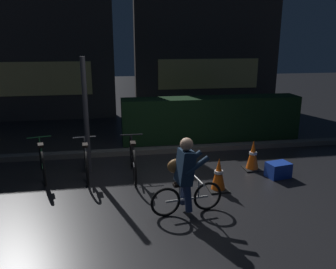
{
  "coord_description": "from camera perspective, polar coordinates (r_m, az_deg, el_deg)",
  "views": [
    {
      "loc": [
        -0.85,
        -5.69,
        2.68
      ],
      "look_at": [
        0.2,
        0.6,
        0.9
      ],
      "focal_mm": 36.93,
      "sensor_mm": 36.0,
      "label": 1
    }
  ],
  "objects": [
    {
      "name": "ground_plane",
      "position": [
        6.34,
        -0.9,
        -9.39
      ],
      "size": [
        40.0,
        40.0,
        0.0
      ],
      "primitive_type": "plane",
      "color": "black"
    },
    {
      "name": "cyclist",
      "position": [
        5.38,
        2.84,
        -6.82
      ],
      "size": [
        1.18,
        0.5,
        1.25
      ],
      "rotation": [
        0.0,
        0.0,
        0.14
      ],
      "color": "black",
      "rests_on": "ground"
    },
    {
      "name": "blue_crate",
      "position": [
        7.26,
        17.74,
        -5.58
      ],
      "size": [
        0.49,
        0.4,
        0.3
      ],
      "primitive_type": "cube",
      "rotation": [
        0.0,
        0.0,
        0.19
      ],
      "color": "#193DB7",
      "rests_on": "ground"
    },
    {
      "name": "street_post",
      "position": [
        7.07,
        -13.37,
        2.88
      ],
      "size": [
        0.1,
        0.1,
        2.35
      ],
      "primitive_type": "cylinder",
      "color": "#2D2D33",
      "rests_on": "ground"
    },
    {
      "name": "parked_bike_center_right",
      "position": [
        6.98,
        -5.82,
        -3.93
      ],
      "size": [
        0.46,
        1.7,
        0.78
      ],
      "rotation": [
        0.0,
        0.0,
        1.57
      ],
      "color": "black",
      "rests_on": "ground"
    },
    {
      "name": "parked_bike_center_left",
      "position": [
        7.13,
        -13.39,
        -4.02
      ],
      "size": [
        0.46,
        1.61,
        0.74
      ],
      "rotation": [
        0.0,
        0.0,
        1.67
      ],
      "color": "black",
      "rests_on": "ground"
    },
    {
      "name": "traffic_cone_near",
      "position": [
        6.35,
        8.35,
        -6.59
      ],
      "size": [
        0.36,
        0.36,
        0.62
      ],
      "color": "black",
      "rests_on": "ground"
    },
    {
      "name": "traffic_cone_far",
      "position": [
        7.46,
        13.84,
        -3.41
      ],
      "size": [
        0.36,
        0.36,
        0.64
      ],
      "color": "black",
      "rests_on": "ground"
    },
    {
      "name": "hedge_row",
      "position": [
        9.41,
        7.13,
        2.61
      ],
      "size": [
        4.8,
        0.7,
        1.17
      ],
      "primitive_type": "cube",
      "color": "black",
      "rests_on": "ground"
    },
    {
      "name": "sidewalk_curb",
      "position": [
        8.35,
        -3.16,
        -2.7
      ],
      "size": [
        12.0,
        0.24,
        0.12
      ],
      "primitive_type": "cube",
      "color": "#56544F",
      "rests_on": "ground"
    },
    {
      "name": "storefront_right",
      "position": [
        13.4,
        6.57,
        14.2
      ],
      "size": [
        5.47,
        0.54,
        4.78
      ],
      "color": "#383330",
      "rests_on": "ground"
    },
    {
      "name": "storefront_left",
      "position": [
        12.42,
        -21.27,
        13.59
      ],
      "size": [
        5.13,
        0.54,
        4.96
      ],
      "color": "#383330",
      "rests_on": "ground"
    },
    {
      "name": "parked_bike_left_mid",
      "position": [
        7.33,
        -20.1,
        -3.97
      ],
      "size": [
        0.5,
        1.61,
        0.76
      ],
      "rotation": [
        0.0,
        0.0,
        1.8
      ],
      "color": "black",
      "rests_on": "ground"
    }
  ]
}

